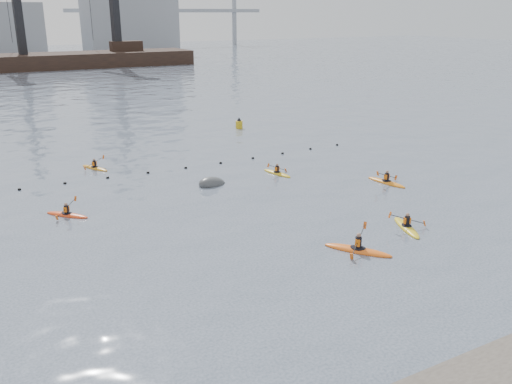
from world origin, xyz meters
TOP-DOWN VIEW (x-y plane):
  - ground at (0.00, 0.00)m, footprint 400.00×400.00m
  - float_line at (-0.50, 22.53)m, footprint 33.24×0.73m
  - barge_pier at (-0.22, 110.00)m, footprint 72.00×19.30m
  - skyline at (2.23, 150.27)m, footprint 141.00×28.00m
  - kayaker_0 at (2.88, 3.65)m, footprint 2.62×3.31m
  - kayaker_1 at (7.25, 4.74)m, footprint 2.13×3.28m
  - kayaker_2 at (-9.09, 16.08)m, footprint 2.38×2.53m
  - kayaker_3 at (6.45, 17.53)m, footprint 1.95×2.90m
  - kayaker_4 at (12.08, 11.79)m, footprint 2.25×3.34m
  - kayaker_5 at (-5.22, 25.65)m, footprint 1.82×2.84m
  - mooring_buoy at (1.09, 17.50)m, footprint 2.61×1.79m
  - nav_buoy at (11.68, 33.90)m, footprint 0.72×0.72m

SIDE VIEW (x-z plane):
  - ground at x=0.00m, z-range 0.00..0.00m
  - mooring_buoy at x=1.09m, z-range -0.77..0.77m
  - float_line at x=-0.50m, z-range -0.09..0.15m
  - kayaker_3 at x=6.45m, z-range -0.46..0.63m
  - kayaker_5 at x=-5.22m, z-range -0.41..0.59m
  - kayaker_2 at x=-9.09m, z-range -0.43..0.61m
  - kayaker_1 at x=7.25m, z-range -0.48..0.68m
  - kayaker_4 at x=12.08m, z-range -0.51..0.71m
  - kayaker_0 at x=2.88m, z-range -0.56..0.78m
  - nav_buoy at x=11.68m, z-range -0.26..1.06m
  - barge_pier at x=-0.22m, z-range -12.86..16.64m
  - skyline at x=2.23m, z-range -1.75..20.25m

